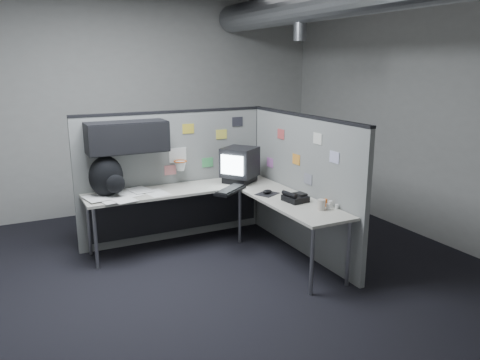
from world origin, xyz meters
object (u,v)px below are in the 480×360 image
keyboard (230,190)px  phone (295,198)px  backpack (107,177)px  monitor (240,164)px  desk (211,201)px

keyboard → phone: (0.46, -0.67, 0.02)m
keyboard → backpack: 1.40m
phone → keyboard: bearing=128.0°
backpack → monitor: bearing=-9.8°
desk → phone: size_ratio=8.90×
keyboard → desk: bearing=155.9°
desk → phone: 1.04m
desk → monitor: size_ratio=4.31×
monitor → backpack: size_ratio=1.16×
phone → monitor: bearing=101.6°
desk → monitor: bearing=25.8°
backpack → phone: bearing=-39.3°
monitor → keyboard: bearing=-120.5°
backpack → keyboard: bearing=-25.9°
keyboard → phone: bearing=-46.9°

